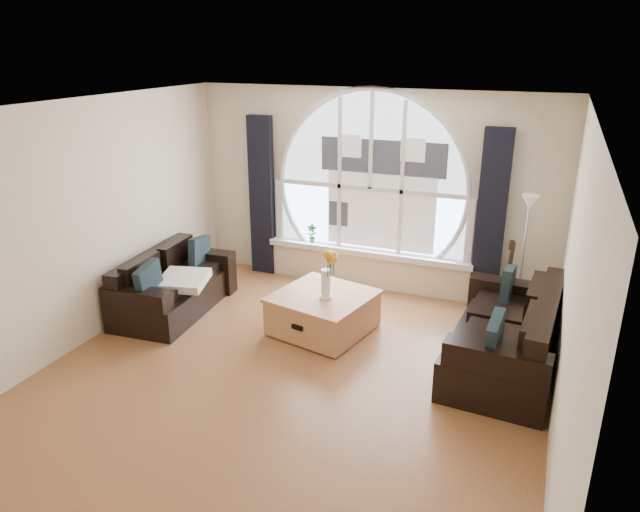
{
  "coord_description": "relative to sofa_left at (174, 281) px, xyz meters",
  "views": [
    {
      "loc": [
        2.24,
        -4.65,
        3.25
      ],
      "look_at": [
        0.0,
        0.9,
        1.05
      ],
      "focal_mm": 32.82,
      "sensor_mm": 36.0,
      "label": 1
    }
  ],
  "objects": [
    {
      "name": "guitar",
      "position": [
        3.94,
        1.33,
        0.13
      ],
      "size": [
        0.4,
        0.31,
        1.06
      ],
      "primitive_type": "cube",
      "rotation": [
        0.0,
        0.0,
        -0.22
      ],
      "color": "brown",
      "rests_on": "ground"
    },
    {
      "name": "wall_left",
      "position": [
        -0.47,
        -0.99,
        0.95
      ],
      "size": [
        0.01,
        5.5,
        2.7
      ],
      "primitive_type": "cube",
      "color": "beige",
      "rests_on": "ground"
    },
    {
      "name": "sofa_right",
      "position": [
        4.02,
        0.1,
        0.0
      ],
      "size": [
        1.09,
        1.97,
        0.85
      ],
      "primitive_type": "cube",
      "rotation": [
        0.0,
        0.0,
        -0.07
      ],
      "color": "black",
      "rests_on": "ground"
    },
    {
      "name": "window_sill",
      "position": [
        2.03,
        1.66,
        0.11
      ],
      "size": [
        2.9,
        0.22,
        0.08
      ],
      "primitive_type": "cube",
      "color": "white",
      "rests_on": "wall_back"
    },
    {
      "name": "curtain_right",
      "position": [
        3.63,
        1.64,
        0.75
      ],
      "size": [
        0.35,
        0.12,
        2.3
      ],
      "primitive_type": "cube",
      "color": "black",
      "rests_on": "ground"
    },
    {
      "name": "arched_window",
      "position": [
        2.03,
        1.73,
        1.23
      ],
      "size": [
        2.6,
        0.06,
        2.15
      ],
      "primitive_type": "cube",
      "color": "silver",
      "rests_on": "wall_back"
    },
    {
      "name": "sofa_left",
      "position": [
        0.0,
        0.0,
        0.0
      ],
      "size": [
        0.96,
        1.73,
        0.74
      ],
      "primitive_type": "cube",
      "rotation": [
        0.0,
        0.0,
        0.08
      ],
      "color": "black",
      "rests_on": "ground"
    },
    {
      "name": "potted_plant",
      "position": [
        1.2,
        1.66,
        0.28
      ],
      "size": [
        0.16,
        0.13,
        0.27
      ],
      "primitive_type": "imported",
      "rotation": [
        0.0,
        0.0,
        0.31
      ],
      "color": "#1E6023",
      "rests_on": "window_sill"
    },
    {
      "name": "attic_slope",
      "position": [
        4.23,
        -0.99,
        1.95
      ],
      "size": [
        0.92,
        5.5,
        0.72
      ],
      "primitive_type": "cube",
      "color": "silver",
      "rests_on": "ground"
    },
    {
      "name": "ceiling",
      "position": [
        2.03,
        -0.99,
        2.3
      ],
      "size": [
        5.0,
        5.5,
        0.01
      ],
      "primitive_type": "cube",
      "color": "silver",
      "rests_on": "ground"
    },
    {
      "name": "wall_right",
      "position": [
        4.53,
        -0.99,
        0.95
      ],
      "size": [
        0.01,
        5.5,
        2.7
      ],
      "primitive_type": "cube",
      "color": "beige",
      "rests_on": "ground"
    },
    {
      "name": "floor_lamp",
      "position": [
        4.07,
        1.3,
        0.4
      ],
      "size": [
        0.24,
        0.24,
        1.6
      ],
      "primitive_type": "cube",
      "color": "#B2B2B2",
      "rests_on": "ground"
    },
    {
      "name": "window_frame",
      "position": [
        2.03,
        1.7,
        1.23
      ],
      "size": [
        2.76,
        0.08,
        2.15
      ],
      "primitive_type": "cube",
      "color": "white",
      "rests_on": "wall_back"
    },
    {
      "name": "vase_flowers",
      "position": [
        2.03,
        0.1,
        0.46
      ],
      "size": [
        0.24,
        0.24,
        0.7
      ],
      "primitive_type": "cube",
      "color": "white",
      "rests_on": "coffee_chest"
    },
    {
      "name": "coffee_chest",
      "position": [
        1.97,
        0.17,
        -0.14
      ],
      "size": [
        1.24,
        1.24,
        0.51
      ],
      "primitive_type": "cube",
      "rotation": [
        0.0,
        0.0,
        -0.22
      ],
      "color": "tan",
      "rests_on": "ground"
    },
    {
      "name": "wall_front",
      "position": [
        2.03,
        -3.74,
        0.95
      ],
      "size": [
        5.0,
        0.01,
        2.7
      ],
      "primitive_type": "cube",
      "color": "beige",
      "rests_on": "ground"
    },
    {
      "name": "neighbor_house",
      "position": [
        2.18,
        1.72,
        1.1
      ],
      "size": [
        1.7,
        0.02,
        1.5
      ],
      "primitive_type": "cube",
      "color": "silver",
      "rests_on": "wall_back"
    },
    {
      "name": "wall_back",
      "position": [
        2.03,
        1.76,
        0.95
      ],
      "size": [
        5.0,
        0.01,
        2.7
      ],
      "primitive_type": "cube",
      "color": "beige",
      "rests_on": "ground"
    },
    {
      "name": "curtain_left",
      "position": [
        0.43,
        1.64,
        0.75
      ],
      "size": [
        0.35,
        0.12,
        2.3
      ],
      "primitive_type": "cube",
      "color": "black",
      "rests_on": "ground"
    },
    {
      "name": "ground",
      "position": [
        2.03,
        -0.99,
        -0.4
      ],
      "size": [
        5.0,
        5.5,
        0.01
      ],
      "primitive_type": "cube",
      "color": "brown",
      "rests_on": "ground"
    },
    {
      "name": "throw_blanket",
      "position": [
        0.24,
        -0.12,
        0.1
      ],
      "size": [
        0.67,
        0.67,
        0.1
      ],
      "primitive_type": "cube",
      "rotation": [
        0.0,
        0.0,
        0.25
      ],
      "color": "silver",
      "rests_on": "sofa_left"
    }
  ]
}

